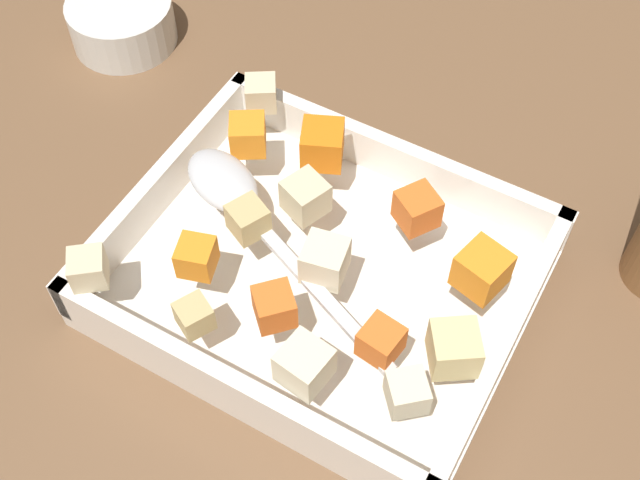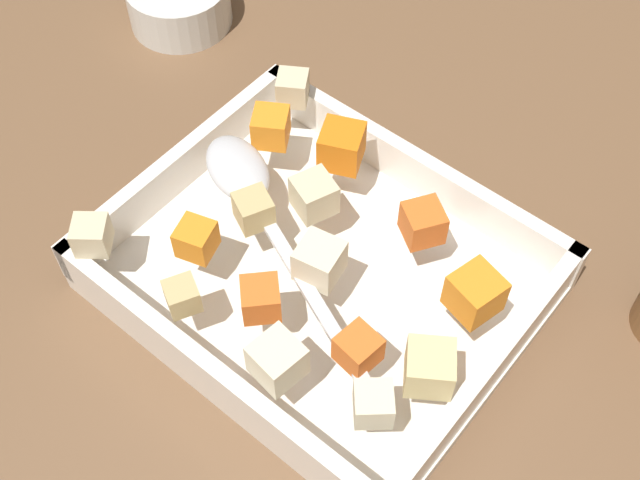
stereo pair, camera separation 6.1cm
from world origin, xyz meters
TOP-DOWN VIEW (x-y plane):
  - ground_plane at (0.00, 0.00)m, footprint 4.00×4.00m
  - baking_dish at (0.00, -0.02)m, footprint 0.31×0.26m
  - carrot_chunk_corner_nw at (-0.08, 0.04)m, footprint 0.03×0.03m
  - carrot_chunk_corner_sw at (0.10, -0.08)m, footprint 0.04×0.04m
  - carrot_chunk_rim_edge at (0.00, 0.05)m, footprint 0.04×0.04m
  - carrot_chunk_back_center at (-0.05, -0.08)m, footprint 0.04×0.04m
  - carrot_chunk_center at (0.04, -0.09)m, footprint 0.04×0.04m
  - carrot_chunk_near_spoon at (0.07, 0.04)m, footprint 0.03×0.03m
  - carrot_chunk_heap_top at (-0.11, -0.05)m, footprint 0.04×0.04m
  - potato_chunk_far_right at (-0.12, 0.02)m, footprint 0.04×0.04m
  - potato_chunk_near_left at (-0.04, 0.08)m, footprint 0.03×0.03m
  - potato_chunk_far_left at (0.05, 0.08)m, footprint 0.03×0.03m
  - potato_chunk_front_center at (0.13, 0.09)m, footprint 0.04×0.04m
  - potato_chunk_mid_right at (0.03, -0.04)m, footprint 0.04×0.04m
  - potato_chunk_mid_left at (0.06, -0.01)m, footprint 0.03×0.03m
  - potato_chunk_under_handle at (0.12, -0.12)m, footprint 0.04×0.04m
  - potato_chunk_corner_se at (-0.01, -0.00)m, footprint 0.04×0.04m
  - potato_chunk_corner_ne at (-0.11, 0.06)m, footprint 0.04×0.04m
  - serving_spoon at (0.08, -0.02)m, footprint 0.23×0.12m
  - small_prep_bowl at (0.31, -0.18)m, footprint 0.10×0.10m

SIDE VIEW (x-z plane):
  - ground_plane at x=0.00m, z-range 0.00..0.00m
  - baking_dish at x=0.00m, z-range -0.01..0.04m
  - small_prep_bowl at x=0.31m, z-range 0.00..0.05m
  - serving_spoon at x=0.08m, z-range 0.05..0.07m
  - potato_chunk_far_left at x=0.05m, z-range 0.05..0.08m
  - potato_chunk_corner_ne at x=-0.11m, z-range 0.05..0.08m
  - potato_chunk_front_center at x=0.13m, z-range 0.05..0.08m
  - potato_chunk_under_handle at x=0.12m, z-range 0.05..0.08m
  - potato_chunk_mid_left at x=0.06m, z-range 0.05..0.08m
  - carrot_chunk_near_spoon at x=0.07m, z-range 0.05..0.08m
  - carrot_chunk_corner_nw at x=-0.08m, z-range 0.05..0.08m
  - carrot_chunk_rim_edge at x=0.00m, z-range 0.05..0.08m
  - carrot_chunk_back_center at x=-0.05m, z-range 0.05..0.08m
  - carrot_chunk_corner_sw at x=0.10m, z-range 0.05..0.08m
  - potato_chunk_mid_right at x=0.03m, z-range 0.05..0.08m
  - potato_chunk_corner_se at x=-0.01m, z-range 0.05..0.09m
  - potato_chunk_near_left at x=-0.04m, z-range 0.05..0.09m
  - potato_chunk_far_right at x=-0.12m, z-range 0.05..0.09m
  - carrot_chunk_heap_top at x=-0.11m, z-range 0.05..0.09m
  - carrot_chunk_center at x=0.04m, z-range 0.05..0.09m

